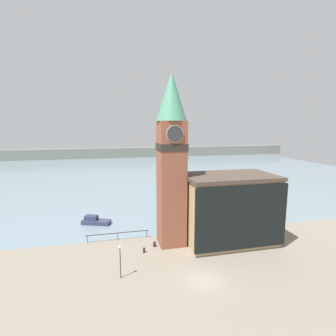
{
  "coord_description": "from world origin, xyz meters",
  "views": [
    {
      "loc": [
        -9.42,
        -23.55,
        15.8
      ],
      "look_at": [
        -2.23,
        6.95,
        10.83
      ],
      "focal_mm": 28.0,
      "sensor_mm": 36.0,
      "label": 1
    }
  ],
  "objects": [
    {
      "name": "mooring_bollard_near",
      "position": [
        -5.25,
        7.38,
        0.38
      ],
      "size": [
        0.29,
        0.29,
        0.71
      ],
      "color": "black",
      "rests_on": "ground_plane"
    },
    {
      "name": "mooring_bollard_far",
      "position": [
        -3.66,
        8.73,
        0.4
      ],
      "size": [
        0.37,
        0.37,
        0.76
      ],
      "color": "black",
      "rests_on": "ground_plane"
    },
    {
      "name": "pier_building",
      "position": [
        6.65,
        8.15,
        4.71
      ],
      "size": [
        12.32,
        7.66,
        9.39
      ],
      "color": "tan",
      "rests_on": "ground_plane"
    },
    {
      "name": "pier_railing",
      "position": [
        -8.32,
        11.92,
        0.94
      ],
      "size": [
        8.77,
        0.08,
        1.09
      ],
      "color": "#232328",
      "rests_on": "ground_plane"
    },
    {
      "name": "boat_near",
      "position": [
        -11.68,
        19.07,
        0.52
      ],
      "size": [
        4.86,
        3.17,
        1.41
      ],
      "rotation": [
        0.0,
        0.0,
        -0.36
      ],
      "color": "#333856",
      "rests_on": "water"
    },
    {
      "name": "water",
      "position": [
        0.0,
        72.17,
        -0.0
      ],
      "size": [
        160.0,
        120.0,
        0.0
      ],
      "color": "gray",
      "rests_on": "ground_plane"
    },
    {
      "name": "far_shoreline",
      "position": [
        0.0,
        112.17,
        2.5
      ],
      "size": [
        180.0,
        3.0,
        5.0
      ],
      "color": "gray",
      "rests_on": "water"
    },
    {
      "name": "ground_plane",
      "position": [
        0.0,
        0.0,
        0.0
      ],
      "size": [
        160.0,
        160.0,
        0.0
      ],
      "primitive_type": "plane",
      "color": "gray"
    },
    {
      "name": "lamp_post",
      "position": [
        -8.44,
        2.4,
        2.57
      ],
      "size": [
        0.32,
        0.32,
        3.64
      ],
      "color": "#2D2D33",
      "rests_on": "ground_plane"
    },
    {
      "name": "clock_tower",
      "position": [
        -1.22,
        9.26,
        12.0
      ],
      "size": [
        3.91,
        3.91,
        22.56
      ],
      "color": "brown",
      "rests_on": "ground_plane"
    }
  ]
}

